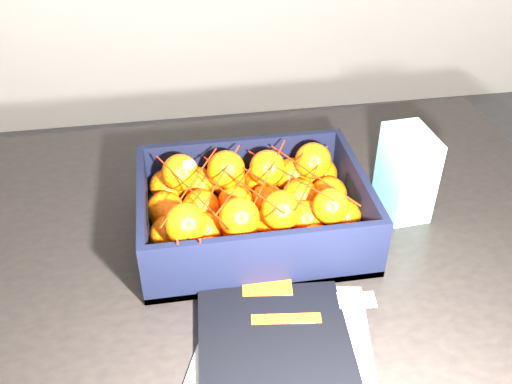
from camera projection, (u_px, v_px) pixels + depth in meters
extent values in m
cube|color=black|center=(255.00, 235.00, 1.03)|extent=(1.22, 0.82, 0.04)
cylinder|color=black|center=(19.00, 282.00, 1.46)|extent=(0.06, 0.06, 0.71)
cylinder|color=black|center=(429.00, 236.00, 1.60)|extent=(0.06, 0.06, 0.71)
cube|color=#B8B8B3|center=(269.00, 369.00, 0.77)|extent=(0.30, 0.34, 0.01)
cube|color=#B8B8B3|center=(296.00, 363.00, 0.77)|extent=(0.26, 0.31, 0.01)
cube|color=black|center=(278.00, 363.00, 0.77)|extent=(0.23, 0.29, 0.01)
cube|color=#FA520D|center=(267.00, 282.00, 0.88)|extent=(0.08, 0.06, 0.00)
cube|color=white|center=(357.00, 300.00, 0.85)|extent=(0.06, 0.04, 0.00)
cube|color=#FA520D|center=(286.00, 319.00, 0.82)|extent=(0.10, 0.03, 0.00)
cube|color=brown|center=(253.00, 230.00, 1.00)|extent=(0.38, 0.28, 0.01)
cube|color=black|center=(242.00, 164.00, 1.08)|extent=(0.38, 0.01, 0.11)
cube|color=black|center=(267.00, 262.00, 0.86)|extent=(0.38, 0.01, 0.11)
cube|color=black|center=(144.00, 219.00, 0.95)|extent=(0.01, 0.26, 0.11)
cube|color=black|center=(357.00, 197.00, 1.00)|extent=(0.01, 0.26, 0.11)
sphere|color=#EB5004|center=(172.00, 263.00, 0.88)|extent=(0.06, 0.06, 0.06)
sphere|color=#EB5004|center=(169.00, 234.00, 0.93)|extent=(0.06, 0.06, 0.06)
sphere|color=#EB5004|center=(165.00, 210.00, 0.99)|extent=(0.07, 0.07, 0.07)
sphere|color=#EB5004|center=(167.00, 187.00, 1.04)|extent=(0.06, 0.06, 0.06)
sphere|color=#EB5004|center=(209.00, 257.00, 0.89)|extent=(0.06, 0.06, 0.06)
sphere|color=#EB5004|center=(204.00, 231.00, 0.94)|extent=(0.06, 0.06, 0.06)
sphere|color=#EB5004|center=(201.00, 208.00, 0.99)|extent=(0.07, 0.07, 0.07)
sphere|color=#EB5004|center=(198.00, 184.00, 1.05)|extent=(0.06, 0.06, 0.06)
sphere|color=#EB5004|center=(246.00, 252.00, 0.90)|extent=(0.06, 0.06, 0.06)
sphere|color=#EB5004|center=(239.00, 227.00, 0.95)|extent=(0.07, 0.07, 0.07)
sphere|color=#EB5004|center=(236.00, 203.00, 1.00)|extent=(0.06, 0.06, 0.06)
sphere|color=#EB5004|center=(229.00, 182.00, 1.05)|extent=(0.06, 0.06, 0.06)
sphere|color=#EB5004|center=(280.00, 248.00, 0.91)|extent=(0.06, 0.06, 0.06)
sphere|color=#EB5004|center=(273.00, 224.00, 0.95)|extent=(0.06, 0.06, 0.06)
sphere|color=#EB5004|center=(267.00, 200.00, 1.01)|extent=(0.06, 0.06, 0.06)
sphere|color=#EB5004|center=(261.00, 180.00, 1.06)|extent=(0.06, 0.06, 0.06)
sphere|color=#EB5004|center=(317.00, 244.00, 0.92)|extent=(0.06, 0.06, 0.06)
sphere|color=#EB5004|center=(306.00, 218.00, 0.97)|extent=(0.06, 0.06, 0.06)
sphere|color=#EB5004|center=(300.00, 197.00, 1.02)|extent=(0.07, 0.07, 0.07)
sphere|color=#EB5004|center=(292.00, 175.00, 1.07)|extent=(0.07, 0.07, 0.07)
sphere|color=#EB5004|center=(353.00, 242.00, 0.92)|extent=(0.06, 0.06, 0.06)
sphere|color=#EB5004|center=(342.00, 217.00, 0.97)|extent=(0.07, 0.07, 0.07)
sphere|color=#EB5004|center=(329.00, 194.00, 1.02)|extent=(0.06, 0.06, 0.06)
sphere|color=#EB5004|center=(320.00, 174.00, 1.07)|extent=(0.06, 0.06, 0.06)
sphere|color=#EB5004|center=(185.00, 224.00, 0.88)|extent=(0.07, 0.07, 0.07)
sphere|color=#EB5004|center=(180.00, 172.00, 0.99)|extent=(0.06, 0.06, 0.06)
sphere|color=#EB5004|center=(239.00, 217.00, 0.89)|extent=(0.06, 0.06, 0.06)
sphere|color=#EB5004|center=(226.00, 169.00, 1.00)|extent=(0.07, 0.07, 0.07)
sphere|color=#EB5004|center=(281.00, 210.00, 0.91)|extent=(0.06, 0.06, 0.06)
sphere|color=#EB5004|center=(267.00, 168.00, 1.00)|extent=(0.06, 0.06, 0.06)
sphere|color=#EB5004|center=(331.00, 206.00, 0.91)|extent=(0.06, 0.06, 0.06)
sphere|color=#EB5004|center=(313.00, 161.00, 1.02)|extent=(0.07, 0.07, 0.07)
cylinder|color=#BB1B07|center=(191.00, 191.00, 0.92)|extent=(0.11, 0.19, 0.02)
cylinder|color=#BB1B07|center=(216.00, 185.00, 0.94)|extent=(0.11, 0.20, 0.01)
cylinder|color=#BB1B07|center=(241.00, 183.00, 0.93)|extent=(0.11, 0.20, 0.02)
cylinder|color=#BB1B07|center=(266.00, 182.00, 0.94)|extent=(0.11, 0.19, 0.02)
cylinder|color=#BB1B07|center=(288.00, 174.00, 0.95)|extent=(0.11, 0.19, 0.02)
cylinder|color=#BB1B07|center=(313.00, 174.00, 0.95)|extent=(0.11, 0.20, 0.00)
cylinder|color=#BB1B07|center=(191.00, 185.00, 0.92)|extent=(0.11, 0.20, 0.01)
cylinder|color=#BB1B07|center=(216.00, 185.00, 0.93)|extent=(0.11, 0.19, 0.02)
cylinder|color=#BB1B07|center=(241.00, 181.00, 0.94)|extent=(0.11, 0.19, 0.03)
cylinder|color=#BB1B07|center=(265.00, 180.00, 0.94)|extent=(0.10, 0.19, 0.03)
cylinder|color=#BB1B07|center=(291.00, 178.00, 0.94)|extent=(0.11, 0.20, 0.00)
cylinder|color=#BB1B07|center=(313.00, 176.00, 0.96)|extent=(0.11, 0.19, 0.02)
cylinder|color=#BB1B07|center=(179.00, 255.00, 0.84)|extent=(0.00, 0.03, 0.09)
cylinder|color=#BB1B07|center=(199.00, 252.00, 0.84)|extent=(0.01, 0.04, 0.08)
cube|color=white|center=(406.00, 173.00, 1.01)|extent=(0.08, 0.11, 0.16)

